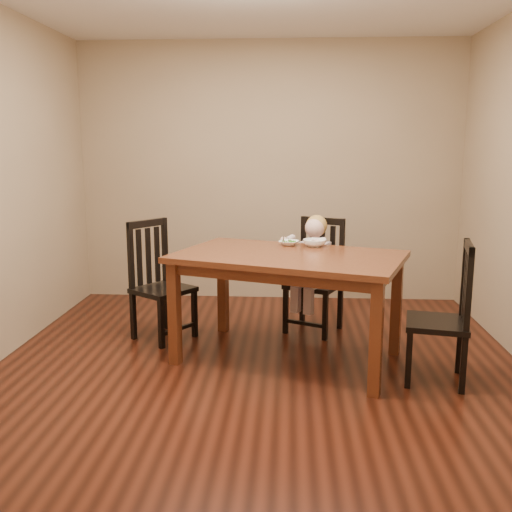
# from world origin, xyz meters

# --- Properties ---
(room) EXTENTS (4.01, 4.01, 2.71)m
(room) POSITION_xyz_m (0.00, 0.00, 1.35)
(room) COLOR #461B0E
(room) RESTS_ON ground
(dining_table) EXTENTS (1.90, 1.49, 0.83)m
(dining_table) POSITION_xyz_m (0.22, 0.17, 0.74)
(dining_table) COLOR #502412
(dining_table) RESTS_ON room
(chair_child) EXTENTS (0.57, 0.56, 1.00)m
(chair_child) POSITION_xyz_m (0.46, 0.91, 0.48)
(chair_child) COLOR black
(chair_child) RESTS_ON room
(chair_left) EXTENTS (0.60, 0.60, 1.01)m
(chair_left) POSITION_xyz_m (-0.89, 0.63, 0.49)
(chair_left) COLOR black
(chair_left) RESTS_ON room
(chair_right) EXTENTS (0.49, 0.51, 1.00)m
(chair_right) POSITION_xyz_m (1.31, -0.19, 0.48)
(chair_right) COLOR black
(chair_right) RESTS_ON room
(toddler) EXTENTS (0.47, 0.51, 0.56)m
(toddler) POSITION_xyz_m (0.44, 0.86, 0.63)
(toddler) COLOR beige
(toddler) RESTS_ON chair_child
(bowl_peas) EXTENTS (0.20, 0.20, 0.04)m
(bowl_peas) POSITION_xyz_m (0.22, 0.55, 0.85)
(bowl_peas) COLOR white
(bowl_peas) RESTS_ON dining_table
(bowl_veg) EXTENTS (0.19, 0.19, 0.06)m
(bowl_veg) POSITION_xyz_m (0.43, 0.50, 0.86)
(bowl_veg) COLOR white
(bowl_veg) RESTS_ON dining_table
(fork) EXTENTS (0.03, 0.13, 0.05)m
(fork) POSITION_xyz_m (0.17, 0.54, 0.88)
(fork) COLOR silver
(fork) RESTS_ON bowl_peas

